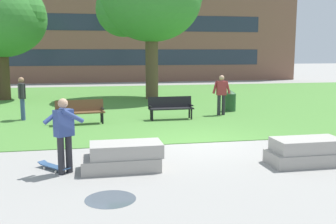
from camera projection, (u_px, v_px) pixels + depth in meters
ground_plane at (198, 143)px, 11.81m from camera, size 140.00×140.00×0.00m
grass_lawn at (149, 102)px, 21.51m from camera, size 40.00×20.00×0.02m
concrete_block_center at (123, 157)px, 9.13m from camera, size 1.86×0.90×0.64m
concrete_block_left at (306, 152)px, 9.58m from camera, size 1.80×0.90×0.64m
person_skateboarder at (64, 131)px, 8.76m from camera, size 0.92×0.56×1.71m
skateboard at (54, 167)px, 9.13m from camera, size 0.81×0.91×0.14m
puddle at (110, 199)px, 7.34m from camera, size 0.96×0.96×0.01m
park_bench_near_right at (80, 110)px, 14.78m from camera, size 1.85×0.75×0.90m
park_bench_far_left at (171, 106)px, 15.83m from camera, size 1.81×0.57×0.90m
tree_far_left at (150, 0)px, 21.98m from camera, size 5.91×5.63×8.02m
trash_bin at (231, 101)px, 17.96m from camera, size 0.49×0.49×0.96m
person_bystander_near_lawn at (22, 96)px, 15.57m from camera, size 0.34×0.65×1.71m
person_bystander_far_lawn at (221, 93)px, 16.79m from camera, size 0.76×0.28×1.71m
building_facade_distant at (134, 27)px, 34.96m from camera, size 30.96×1.03×9.84m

